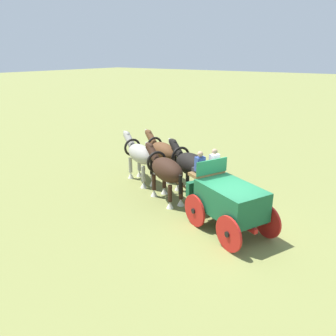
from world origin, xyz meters
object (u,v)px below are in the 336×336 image
(draft_horse_lead_near, at_px, (139,154))
(draft_horse_rear_near, at_px, (165,170))
(show_wagon, at_px, (228,199))
(draft_horse_lead_off, at_px, (162,152))
(draft_horse_rear_off, at_px, (190,165))

(draft_horse_lead_near, bearing_deg, draft_horse_rear_near, 155.35)
(draft_horse_rear_near, relative_size, draft_horse_lead_near, 0.98)
(draft_horse_rear_near, bearing_deg, show_wagon, 166.23)
(draft_horse_lead_off, bearing_deg, draft_horse_rear_off, 155.35)
(draft_horse_lead_near, bearing_deg, draft_horse_lead_off, -114.52)
(show_wagon, bearing_deg, draft_horse_rear_near, -13.77)
(draft_horse_rear_near, bearing_deg, draft_horse_lead_near, -24.65)
(draft_horse_rear_near, xyz_separation_m, draft_horse_lead_off, (1.83, -2.27, -0.04))
(draft_horse_rear_near, bearing_deg, draft_horse_rear_off, -114.77)
(show_wagon, height_order, draft_horse_lead_near, show_wagon)
(draft_horse_rear_near, height_order, draft_horse_rear_off, draft_horse_rear_off)
(draft_horse_rear_near, relative_size, draft_horse_rear_off, 0.97)
(draft_horse_lead_near, bearing_deg, draft_horse_rear_off, -178.22)
(show_wagon, bearing_deg, draft_horse_lead_near, -18.46)
(show_wagon, distance_m, draft_horse_rear_off, 3.45)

